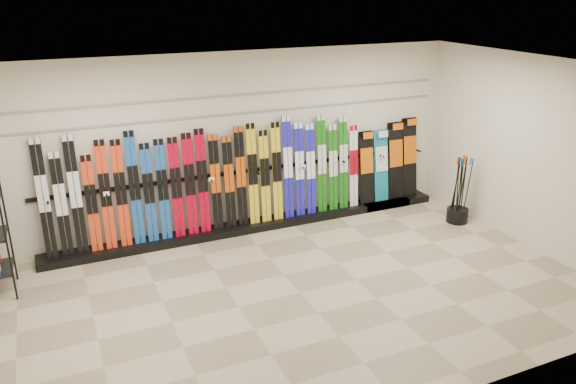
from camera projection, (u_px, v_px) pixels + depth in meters
name	position (u px, v px, depth m)	size (l,w,h in m)	color
floor	(300.00, 293.00, 7.71)	(8.00, 8.00, 0.00)	gray
back_wall	(237.00, 143.00, 9.32)	(8.00, 8.00, 0.00)	beige
right_wall	(534.00, 154.00, 8.71)	(5.00, 5.00, 0.00)	beige
ceiling	(302.00, 72.00, 6.66)	(8.00, 8.00, 0.00)	silver
ski_rack_base	(256.00, 225.00, 9.72)	(8.00, 0.40, 0.12)	black
skis	(214.00, 181.00, 9.17)	(5.37, 0.18, 1.84)	black
snowboards	(389.00, 162.00, 10.56)	(1.26, 0.23, 1.50)	black
pole_bin	(457.00, 215.00, 9.97)	(0.37, 0.37, 0.25)	black
ski_poles	(460.00, 190.00, 9.80)	(0.29, 0.28, 1.18)	black
slatwall_rail_0	(236.00, 114.00, 9.13)	(7.60, 0.02, 0.03)	gray
slatwall_rail_1	(236.00, 95.00, 9.03)	(7.60, 0.02, 0.03)	gray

